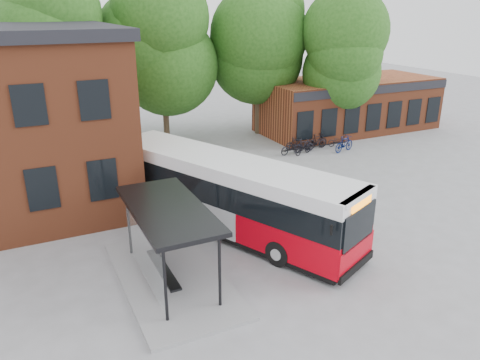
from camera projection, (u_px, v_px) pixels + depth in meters
name	position (u px, v px, depth m)	size (l,w,h in m)	color
ground	(267.00, 242.00, 19.68)	(100.00, 100.00, 0.00)	gray
shop_row	(348.00, 104.00, 36.90)	(14.00, 6.20, 4.00)	brown
bus_shelter	(170.00, 244.00, 16.50)	(3.60, 7.00, 2.90)	black
bike_rail	(315.00, 149.00, 31.83)	(5.20, 0.10, 0.38)	black
tree_0	(58.00, 72.00, 28.80)	(7.92, 7.92, 11.00)	#1D4813
tree_1	(163.00, 69.00, 32.60)	(7.92, 7.92, 10.40)	#1D4813
tree_2	(259.00, 61.00, 34.51)	(7.92, 7.92, 11.00)	#1D4813
tree_3	(346.00, 75.00, 33.47)	(7.04, 7.04, 9.28)	#1D4813
city_bus	(226.00, 194.00, 20.38)	(2.70, 12.67, 3.22)	#BE000E
bicycle_0	(291.00, 147.00, 31.14)	(0.63, 1.79, 0.94)	black
bicycle_1	(296.00, 144.00, 32.06)	(0.42, 1.48, 0.89)	black
bicycle_2	(303.00, 148.00, 31.09)	(0.55, 1.57, 0.83)	black
bicycle_3	(304.00, 146.00, 31.48)	(0.44, 1.56, 0.94)	black
bicycle_4	(315.00, 142.00, 32.31)	(0.62, 1.77, 0.93)	black
bicycle_5	(317.00, 141.00, 32.32)	(0.50, 1.76, 1.06)	black
bicycle_6	(338.00, 141.00, 32.88)	(0.53, 1.52, 0.80)	black
bicycle_7	(344.00, 144.00, 31.63)	(0.52, 1.85, 1.11)	#071647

